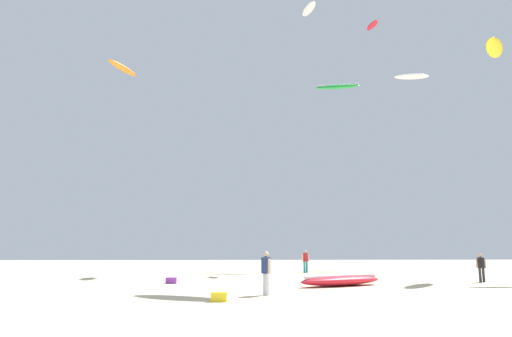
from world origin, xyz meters
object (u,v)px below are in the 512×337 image
kite_grounded_near (341,280)px  kite_aloft_4 (494,48)px  gear_bag (219,297)px  kite_aloft_8 (338,87)px  person_left (305,259)px  kite_aloft_3 (123,68)px  kite_aloft_0 (309,9)px  cooler_box (171,281)px  kite_aloft_7 (412,77)px  kite_aloft_1 (372,25)px  person_midground (481,265)px  person_foreground (266,269)px

kite_grounded_near → kite_aloft_4: size_ratio=1.23×
gear_bag → kite_aloft_4: size_ratio=0.14×
kite_aloft_8 → kite_grounded_near: bearing=-103.3°
person_left → kite_aloft_3: 22.44m
person_left → kite_aloft_0: 26.67m
cooler_box → kite_aloft_7: size_ratio=0.14×
kite_aloft_8 → kite_aloft_3: bearing=-163.6°
cooler_box → kite_aloft_3: bearing=117.4°
kite_aloft_8 → person_left: bearing=-120.4°
kite_aloft_1 → kite_aloft_3: 25.67m
person_midground → kite_aloft_3: bearing=-100.7°
kite_aloft_3 → cooler_box: bearing=-62.6°
kite_grounded_near → kite_aloft_3: bearing=136.4°
person_foreground → kite_aloft_0: size_ratio=0.55×
person_left → kite_grounded_near: 12.27m
cooler_box → gear_bag: bearing=-71.0°
kite_aloft_0 → person_left: bearing=-104.0°
gear_bag → kite_aloft_7: 42.53m
person_left → kite_aloft_0: (2.00, 8.01, 25.36)m
person_midground → kite_aloft_4: size_ratio=0.39×
kite_aloft_3 → kite_aloft_4: (29.95, -5.31, -0.04)m
person_midground → kite_aloft_1: size_ratio=0.70×
kite_grounded_near → kite_aloft_3: (-15.28, 14.58, 16.98)m
kite_aloft_1 → kite_aloft_3: kite_aloft_1 is taller
cooler_box → kite_aloft_1: bearing=46.6°
kite_aloft_3 → kite_aloft_1: bearing=13.4°
person_left → kite_grounded_near: bearing=-10.8°
person_left → kite_aloft_1: bearing=122.3°
person_foreground → kite_aloft_0: bearing=-134.3°
person_foreground → kite_grounded_near: bearing=-163.6°
gear_bag → kite_aloft_3: kite_aloft_3 is taller
kite_aloft_4 → kite_aloft_3: bearing=169.9°
person_foreground → cooler_box: bearing=-83.3°
person_left → gear_bag: size_ratio=3.07×
kite_aloft_4 → kite_aloft_8: 14.95m
person_foreground → person_left: person_foreground is taller
person_midground → person_foreground: bearing=-45.5°
kite_aloft_0 → kite_aloft_1: bearing=0.1°
person_foreground → kite_aloft_7: (18.30, 29.06, 19.89)m
cooler_box → kite_aloft_8: (13.61, 18.58, 17.87)m
kite_aloft_4 → kite_aloft_7: (-0.40, 15.51, 3.70)m
kite_aloft_7 → kite_aloft_8: bearing=-155.7°
kite_aloft_0 → kite_aloft_1: size_ratio=1.43×
person_foreground → kite_aloft_1: 36.37m
kite_aloft_4 → kite_aloft_0: bearing=139.0°
cooler_box → kite_aloft_3: size_ratio=0.14×
person_foreground → gear_bag: (-1.82, -2.14, -0.86)m
kite_grounded_near → kite_aloft_7: bearing=60.1°
kite_aloft_3 → kite_aloft_7: 31.47m
kite_aloft_0 → cooler_box: bearing=-120.4°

